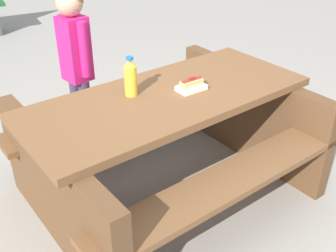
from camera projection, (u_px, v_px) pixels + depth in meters
ground_plane at (168, 190)px, 2.88m from camera, size 30.00×30.00×0.00m
picnic_table at (168, 137)px, 2.66m from camera, size 1.82×1.42×0.75m
soda_bottle at (131, 78)px, 2.44m from camera, size 0.08×0.08×0.25m
hotdog_tray at (191, 85)px, 2.54m from camera, size 0.19×0.12×0.08m
child_in_coat at (75, 49)px, 3.03m from camera, size 0.20×0.31×1.26m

